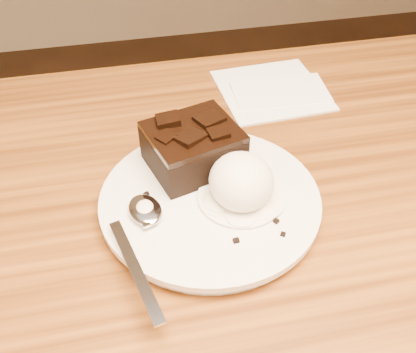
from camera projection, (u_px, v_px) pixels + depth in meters
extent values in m
cylinder|color=silver|center=(210.00, 203.00, 0.55)|extent=(0.24, 0.24, 0.02)
cube|color=black|center=(193.00, 150.00, 0.56)|extent=(0.12, 0.11, 0.05)
ellipsoid|color=white|center=(241.00, 181.00, 0.52)|extent=(0.07, 0.07, 0.06)
cylinder|color=white|center=(240.00, 197.00, 0.54)|extent=(0.09, 0.09, 0.00)
cube|color=white|center=(271.00, 89.00, 0.73)|extent=(0.16, 0.16, 0.01)
cube|color=black|center=(236.00, 241.00, 0.49)|extent=(0.01, 0.01, 0.00)
cube|color=black|center=(283.00, 234.00, 0.50)|extent=(0.01, 0.01, 0.00)
cube|color=black|center=(146.00, 194.00, 0.54)|extent=(0.01, 0.01, 0.00)
cube|color=black|center=(276.00, 221.00, 0.51)|extent=(0.01, 0.01, 0.00)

